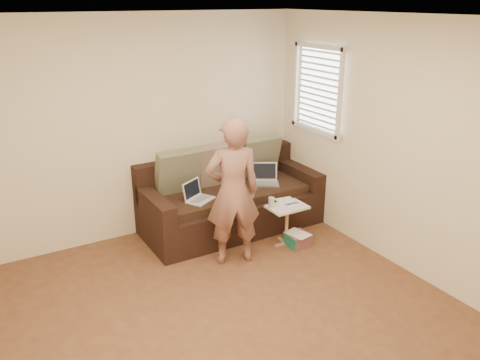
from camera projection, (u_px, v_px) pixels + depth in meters
The scene contains 17 objects.
floor at pixel (242, 325), 4.36m from camera, with size 4.50×4.50×0.00m, color brown.
ceiling at pixel (243, 18), 3.45m from camera, with size 4.50×4.50×0.00m, color white.
wall_back at pixel (144, 129), 5.72m from camera, with size 4.00×4.00×0.00m, color beige.
wall_right at pixel (416, 152), 4.86m from camera, with size 4.50×4.50×0.00m, color beige.
window_blinds at pixel (318, 89), 5.91m from camera, with size 0.12×0.88×1.08m, color white, non-canonical shape.
sofa at pixel (232, 196), 6.07m from camera, with size 2.20×0.95×0.85m, color black, non-canonical shape.
pillow_left at pixel (179, 172), 5.84m from camera, with size 0.55×0.14×0.55m, color #61664B, non-canonical shape.
pillow_mid at pixel (219, 164), 6.10m from camera, with size 0.55×0.14×0.55m, color #756254, non-canonical shape.
pillow_right at pixel (259, 156), 6.40m from camera, with size 0.55×0.14×0.55m, color #61664B, non-canonical shape.
laptop_silver at pixel (265, 184), 6.20m from camera, with size 0.35×0.25×0.23m, color #B7BABC, non-canonical shape.
laptop_white at pixel (200, 201), 5.70m from camera, with size 0.31×0.23×0.23m, color white, non-canonical shape.
person at pixel (233, 192), 5.17m from camera, with size 0.59×0.40×1.63m, color brown.
side_table at pixel (287, 225), 5.72m from camera, with size 0.44×0.31×0.49m, color silver, non-canonical shape.
drinking_glass at pixel (271, 202), 5.58m from camera, with size 0.07×0.07×0.12m, color silver, non-canonical shape.
scissors at pixel (291, 204), 5.68m from camera, with size 0.18×0.10×0.02m, color silver, non-canonical shape.
paper_on_table at pixel (288, 202), 5.74m from camera, with size 0.21×0.30×0.00m, color white, non-canonical shape.
striped_box at pixel (298, 239), 5.74m from camera, with size 0.25×0.25×0.16m, color red, non-canonical shape.
Camera 1 is at (-1.86, -3.12, 2.73)m, focal length 36.72 mm.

